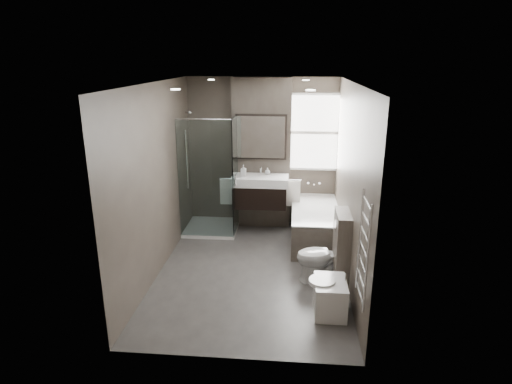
# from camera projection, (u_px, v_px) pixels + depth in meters

# --- Properties ---
(room) EXTENTS (2.70, 3.90, 2.70)m
(room) POSITION_uv_depth(u_px,v_px,m) (252.00, 183.00, 5.73)
(room) COLOR #474441
(room) RESTS_ON ground
(vanity_pier) EXTENTS (1.00, 0.25, 2.60)m
(vanity_pier) POSITION_uv_depth(u_px,v_px,m) (262.00, 154.00, 7.42)
(vanity_pier) COLOR #4D453D
(vanity_pier) RESTS_ON ground
(vanity) EXTENTS (0.95, 0.47, 0.66)m
(vanity) POSITION_uv_depth(u_px,v_px,m) (260.00, 191.00, 7.25)
(vanity) COLOR black
(vanity) RESTS_ON vanity_pier
(mirror_cabinet) EXTENTS (0.86, 0.08, 0.76)m
(mirror_cabinet) POSITION_uv_depth(u_px,v_px,m) (261.00, 137.00, 7.16)
(mirror_cabinet) COLOR black
(mirror_cabinet) RESTS_ON vanity_pier
(towel_left) EXTENTS (0.24, 0.06, 0.44)m
(towel_left) POSITION_uv_depth(u_px,v_px,m) (227.00, 191.00, 7.29)
(towel_left) COLOR white
(towel_left) RESTS_ON vanity_pier
(towel_right) EXTENTS (0.24, 0.06, 0.44)m
(towel_right) POSITION_uv_depth(u_px,v_px,m) (293.00, 193.00, 7.20)
(towel_right) COLOR white
(towel_right) RESTS_ON vanity_pier
(shower_enclosure) EXTENTS (0.90, 0.90, 2.00)m
(shower_enclosure) POSITION_uv_depth(u_px,v_px,m) (216.00, 205.00, 7.32)
(shower_enclosure) COLOR white
(shower_enclosure) RESTS_ON ground
(bathtub) EXTENTS (0.75, 1.60, 0.57)m
(bathtub) POSITION_uv_depth(u_px,v_px,m) (315.00, 223.00, 7.00)
(bathtub) COLOR #4D453D
(bathtub) RESTS_ON ground
(window) EXTENTS (0.98, 0.06, 1.33)m
(window) POSITION_uv_depth(u_px,v_px,m) (314.00, 132.00, 7.33)
(window) COLOR white
(window) RESTS_ON room
(toilet) EXTENTS (0.76, 0.53, 0.70)m
(toilet) POSITION_uv_depth(u_px,v_px,m) (322.00, 256.00, 5.75)
(toilet) COLOR white
(toilet) RESTS_ON ground
(cistern_box) EXTENTS (0.19, 0.55, 1.00)m
(cistern_box) POSITION_uv_depth(u_px,v_px,m) (341.00, 248.00, 5.64)
(cistern_box) COLOR #4D453D
(cistern_box) RESTS_ON ground
(bidet) EXTENTS (0.44, 0.51, 0.53)m
(bidet) POSITION_uv_depth(u_px,v_px,m) (329.00, 296.00, 5.04)
(bidet) COLOR white
(bidet) RESTS_ON ground
(towel_radiator) EXTENTS (0.03, 0.49, 1.10)m
(towel_radiator) POSITION_uv_depth(u_px,v_px,m) (364.00, 249.00, 4.16)
(towel_radiator) COLOR silver
(towel_radiator) RESTS_ON room
(soap_bottle_a) EXTENTS (0.09, 0.09, 0.19)m
(soap_bottle_a) POSITION_uv_depth(u_px,v_px,m) (243.00, 171.00, 7.15)
(soap_bottle_a) COLOR white
(soap_bottle_a) RESTS_ON vanity
(soap_bottle_b) EXTENTS (0.09, 0.09, 0.12)m
(soap_bottle_b) POSITION_uv_depth(u_px,v_px,m) (268.00, 171.00, 7.27)
(soap_bottle_b) COLOR white
(soap_bottle_b) RESTS_ON vanity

